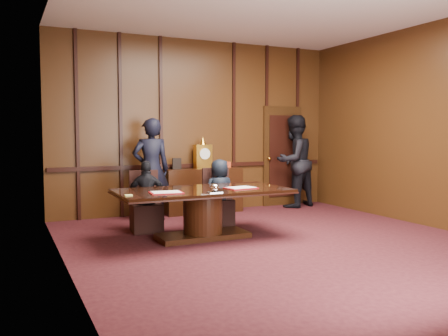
{
  "coord_description": "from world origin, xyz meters",
  "views": [
    {
      "loc": [
        -3.65,
        -5.55,
        1.63
      ],
      "look_at": [
        -0.41,
        1.38,
        1.05
      ],
      "focal_mm": 38.0,
      "sensor_mm": 36.0,
      "label": 1
    }
  ],
  "objects_px": {
    "conference_table": "(203,205)",
    "witness_right": "(294,161)",
    "sideboard": "(203,189)",
    "signatory_right": "(220,192)",
    "signatory_left": "(147,196)",
    "witness_left": "(151,169)"
  },
  "relations": [
    {
      "from": "sideboard",
      "to": "witness_right",
      "type": "bearing_deg",
      "value": -4.4
    },
    {
      "from": "sideboard",
      "to": "signatory_right",
      "type": "distance_m",
      "value": 1.39
    },
    {
      "from": "conference_table",
      "to": "witness_left",
      "type": "bearing_deg",
      "value": 98.71
    },
    {
      "from": "conference_table",
      "to": "witness_right",
      "type": "height_order",
      "value": "witness_right"
    },
    {
      "from": "sideboard",
      "to": "witness_left",
      "type": "distance_m",
      "value": 1.31
    },
    {
      "from": "signatory_left",
      "to": "witness_right",
      "type": "bearing_deg",
      "value": -146.61
    },
    {
      "from": "conference_table",
      "to": "witness_right",
      "type": "relative_size",
      "value": 1.31
    },
    {
      "from": "signatory_left",
      "to": "witness_left",
      "type": "height_order",
      "value": "witness_left"
    },
    {
      "from": "signatory_left",
      "to": "signatory_right",
      "type": "bearing_deg",
      "value": -164.89
    },
    {
      "from": "conference_table",
      "to": "signatory_left",
      "type": "height_order",
      "value": "signatory_left"
    },
    {
      "from": "conference_table",
      "to": "witness_left",
      "type": "xyz_separation_m",
      "value": [
        -0.28,
        1.82,
        0.43
      ]
    },
    {
      "from": "sideboard",
      "to": "signatory_right",
      "type": "xyz_separation_m",
      "value": [
        -0.25,
        -1.36,
        0.1
      ]
    },
    {
      "from": "conference_table",
      "to": "witness_left",
      "type": "relative_size",
      "value": 1.39
    },
    {
      "from": "signatory_right",
      "to": "witness_right",
      "type": "xyz_separation_m",
      "value": [
        2.33,
        1.2,
        0.42
      ]
    },
    {
      "from": "signatory_left",
      "to": "witness_right",
      "type": "relative_size",
      "value": 0.59
    },
    {
      "from": "witness_right",
      "to": "conference_table",
      "type": "bearing_deg",
      "value": 18.57
    },
    {
      "from": "signatory_left",
      "to": "witness_left",
      "type": "bearing_deg",
      "value": -94.95
    },
    {
      "from": "conference_table",
      "to": "witness_right",
      "type": "bearing_deg",
      "value": 33.85
    },
    {
      "from": "witness_left",
      "to": "sideboard",
      "type": "bearing_deg",
      "value": -157.26
    },
    {
      "from": "conference_table",
      "to": "signatory_right",
      "type": "distance_m",
      "value": 1.03
    },
    {
      "from": "signatory_left",
      "to": "witness_right",
      "type": "distance_m",
      "value": 3.85
    },
    {
      "from": "conference_table",
      "to": "witness_left",
      "type": "distance_m",
      "value": 1.89
    }
  ]
}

